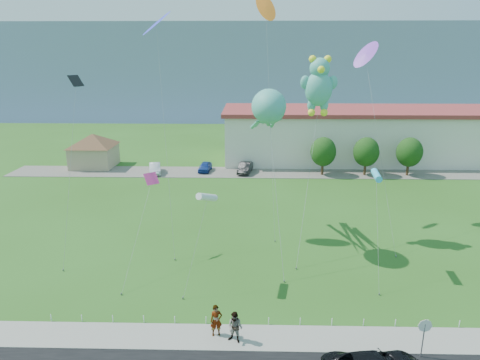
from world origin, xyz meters
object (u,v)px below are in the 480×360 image
parked_car_blue (205,167)px  pavilion (93,147)px  parked_car_silver (155,168)px  parked_car_black (245,168)px  octopus_kite (268,113)px  teddy_bear_kite (319,84)px  warehouse (413,134)px  pedestrian_right (235,327)px  stop_sign (424,329)px  pedestrian_left (216,320)px

parked_car_blue → pavilion: bearing=177.8°
pavilion → parked_car_silver: (10.07, -3.79, -2.25)m
parked_car_black → octopus_kite: bearing=-74.5°
parked_car_blue → teddy_bear_kite: teddy_bear_kite is taller
warehouse → pedestrian_right: bearing=-119.8°
warehouse → pedestrian_right: warehouse is taller
parked_car_blue → octopus_kite: bearing=-65.7°
parked_car_blue → teddy_bear_kite: (12.50, -22.41, 13.30)m
pedestrian_right → teddy_bear_kite: bearing=91.7°
parked_car_silver → parked_car_blue: (7.09, 1.30, -0.05)m
warehouse → octopus_kite: (-24.77, -32.97, 7.73)m
pavilion → warehouse: bearing=6.8°
stop_sign → pedestrian_right: size_ratio=1.28×
parked_car_silver → octopus_kite: bearing=-69.0°
parked_car_blue → warehouse: bearing=20.6°
pedestrian_left → parked_car_black: (1.27, 37.32, -0.30)m
pavilion → pedestrian_right: 47.18m
pedestrian_left → parked_car_silver: size_ratio=0.46×
pavilion → pedestrian_right: pavilion is taller
pavilion → pedestrian_right: bearing=-60.9°
warehouse → stop_sign: 51.00m
pavilion → teddy_bear_kite: teddy_bear_kite is taller
warehouse → parked_car_silver: bearing=-166.2°
parked_car_blue → parked_car_black: (5.87, -0.75, 0.08)m
pedestrian_right → parked_car_black: size_ratio=0.43×
pedestrian_left → parked_car_black: pedestrian_left is taller
pavilion → octopus_kite: bearing=-46.9°
warehouse → parked_car_silver: 41.24m
parked_car_black → pedestrian_right: bearing=-80.0°
parked_car_blue → teddy_bear_kite: size_ratio=0.24×
warehouse → parked_car_black: bearing=-161.1°
parked_car_silver → teddy_bear_kite: size_ratio=0.26×
pavilion → parked_car_blue: size_ratio=2.36×
pavilion → stop_sign: (33.50, -42.21, -1.15)m
stop_sign → octopus_kite: 20.00m
pedestrian_right → parked_car_silver: pedestrian_right is taller
teddy_bear_kite → warehouse: bearing=56.6°
pedestrian_right → octopus_kite: bearing=104.9°
pavilion → pedestrian_left: bearing=-61.8°
pedestrian_left → pavilion: bearing=105.2°
stop_sign → pedestrian_left: (-11.73, 1.64, -0.76)m
pedestrian_left → parked_car_silver: 38.59m
parked_car_black → octopus_kite: 26.26m
pedestrian_right → teddy_bear_kite: size_ratio=0.12×
pedestrian_left → parked_car_silver: (-11.69, 36.77, -0.33)m
parked_car_silver → teddy_bear_kite: teddy_bear_kite is taller
pedestrian_left → pedestrian_right: size_ratio=1.03×
warehouse → teddy_bear_kite: teddy_bear_kite is taller
parked_car_black → teddy_bear_kite: size_ratio=0.28×
pedestrian_left → parked_car_blue: pedestrian_left is taller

